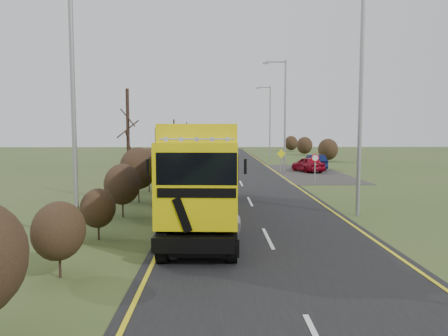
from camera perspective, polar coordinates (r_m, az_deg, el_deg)
The scene contains 14 objects.
ground at distance 19.76m, azimuth 4.34°, elevation -6.35°, with size 160.00×160.00×0.00m, color #394D21.
road at distance 29.60m, azimuth 2.48°, elevation -2.53°, with size 8.00×120.00×0.02m, color black.
layby at distance 40.35m, azimuth 10.81°, elevation -0.60°, with size 6.00×18.00×0.02m, color #282624.
lane_markings at distance 29.29m, azimuth 2.52°, elevation -2.57°, with size 7.52×116.00×0.01m.
hedgerow at distance 27.58m, azimuth -9.75°, elevation 0.21°, with size 2.24×102.04×6.05m.
lorry at distance 19.20m, azimuth -2.73°, elevation 0.28°, with size 2.98×14.68×4.06m.
car_red_hatchback at distance 41.11m, azimuth 10.90°, elevation 0.46°, with size 1.65×4.10×1.40m, color maroon.
car_blue_sedan at distance 43.74m, azimuth 11.78°, elevation 0.76°, with size 1.54×4.41×1.45m, color #0A1239.
streetlight_near at distance 20.54m, azimuth 17.06°, elevation 9.32°, with size 2.11×0.20×9.95m.
streetlight_mid at distance 41.00m, azimuth 7.78°, elevation 7.49°, with size 2.17×0.21×10.26m.
streetlight_far at distance 61.52m, azimuth 5.90°, elevation 6.48°, with size 2.10×0.20×9.93m.
left_pole at distance 15.81m, azimuth -19.04°, elevation 6.51°, with size 0.16×0.16×8.75m, color gray.
speed_sign at distance 32.90m, azimuth 11.81°, elevation 0.67°, with size 0.58×0.10×2.12m.
warning_board at distance 40.43m, azimuth 7.48°, elevation 1.31°, with size 0.81×0.11×2.11m.
Camera 1 is at (-1.89, -19.28, 3.88)m, focal length 35.00 mm.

